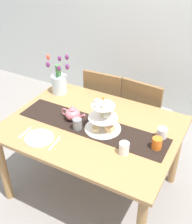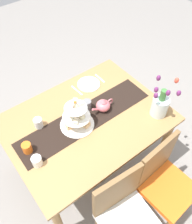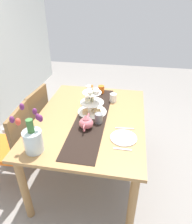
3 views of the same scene
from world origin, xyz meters
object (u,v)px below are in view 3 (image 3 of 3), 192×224
object	(u,v)px
tiered_cake_stand	(92,104)
mug_orange	(101,89)
mug_white_text	(113,98)
teapot	(86,123)
cream_jug	(89,89)
chair_left	(13,144)
dinner_plate_left	(124,138)
chair_right	(32,120)
dining_table	(90,126)
knife_left	(124,128)
fork_left	(122,149)
tulip_vase	(33,138)
mug_grey	(99,118)

from	to	relation	value
tiered_cake_stand	mug_orange	xyz separation A→B (m)	(0.47, -0.02, -0.05)
mug_white_text	teapot	bearing A→B (deg)	161.46
tiered_cake_stand	cream_jug	bearing A→B (deg)	15.22
chair_left	teapot	distance (m)	0.83
dinner_plate_left	tiered_cake_stand	bearing A→B (deg)	42.21
chair_right	cream_jug	distance (m)	0.79
dining_table	dinner_plate_left	world-z (taller)	dinner_plate_left
mug_white_text	mug_orange	distance (m)	0.26
chair_left	knife_left	size ratio (longest dim) A/B	5.35
tiered_cake_stand	mug_white_text	distance (m)	0.33
chair_right	fork_left	world-z (taller)	chair_right
tulip_vase	mug_white_text	distance (m)	1.07
dining_table	tiered_cake_stand	world-z (taller)	tiered_cake_stand
mug_orange	teapot	bearing A→B (deg)	178.26
chair_left	chair_right	world-z (taller)	same
tiered_cake_stand	knife_left	world-z (taller)	tiered_cake_stand
dining_table	dinner_plate_left	xyz separation A→B (m)	(-0.28, -0.35, 0.11)
chair_right	teapot	xyz separation A→B (m)	(-0.39, -0.76, 0.32)
mug_orange	fork_left	bearing A→B (deg)	-161.84
chair_right	dinner_plate_left	world-z (taller)	chair_right
chair_right	fork_left	bearing A→B (deg)	-119.49
tiered_cake_stand	teapot	xyz separation A→B (m)	(-0.29, 0.00, -0.04)
mug_white_text	tiered_cake_stand	bearing A→B (deg)	145.19
tiered_cake_stand	mug_orange	world-z (taller)	tiered_cake_stand
chair_left	mug_orange	world-z (taller)	chair_left
fork_left	mug_grey	xyz separation A→B (m)	(0.35, 0.25, 0.05)
chair_left	fork_left	distance (m)	1.16
tiered_cake_stand	mug_orange	bearing A→B (deg)	-2.79
tiered_cake_stand	tulip_vase	size ratio (longest dim) A/B	0.78
teapot	tulip_vase	size ratio (longest dim) A/B	0.61
mug_grey	fork_left	bearing A→B (deg)	-144.09
dining_table	tulip_vase	distance (m)	0.69
chair_right	cream_jug	world-z (taller)	chair_right
cream_jug	knife_left	size ratio (longest dim) A/B	0.50
mug_white_text	tulip_vase	bearing A→B (deg)	150.39
teapot	dinner_plate_left	world-z (taller)	teapot
knife_left	mug_white_text	distance (m)	0.54
knife_left	chair_left	bearing A→B (deg)	95.63
tulip_vase	mug_orange	xyz separation A→B (m)	(1.13, -0.36, -0.07)
teapot	tulip_vase	world-z (taller)	tulip_vase
tulip_vase	dinner_plate_left	bearing A→B (deg)	-68.24
mug_grey	mug_white_text	world-z (taller)	mug_grey
teapot	fork_left	size ratio (longest dim) A/B	1.59
chair_right	tiered_cake_stand	bearing A→B (deg)	-97.43
teapot	fork_left	world-z (taller)	teapot
dinner_plate_left	cream_jug	bearing A→B (deg)	29.33
dining_table	chair_right	bearing A→B (deg)	75.29
cream_jug	mug_grey	xyz separation A→B (m)	(-0.64, -0.22, 0.01)
chair_right	knife_left	world-z (taller)	chair_right
fork_left	mug_white_text	bearing A→B (deg)	11.29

